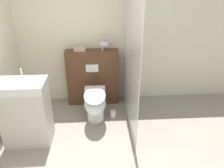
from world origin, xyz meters
name	(u,v)px	position (x,y,z in m)	size (l,w,h in m)	color
wall_back	(101,36)	(0.00, 1.95, 1.25)	(8.00, 0.06, 2.50)	beige
partition_panel	(93,77)	(-0.17, 1.77, 0.52)	(0.94, 0.24, 1.04)	#51331E
shower_glass	(131,59)	(0.43, 1.14, 1.09)	(0.04, 1.57, 2.19)	silver
toilet	(95,104)	(-0.12, 1.12, 0.34)	(0.35, 0.70, 0.54)	white
sink_vanity	(26,113)	(-1.08, 0.71, 0.48)	(0.64, 0.43, 1.10)	beige
hair_drier	(104,45)	(0.06, 1.74, 1.14)	(0.16, 0.09, 0.16)	#B7B7BC
folded_towel	(80,49)	(-0.37, 1.77, 1.07)	(0.20, 0.16, 0.06)	tan
spare_toilet_roll	(113,114)	(0.18, 1.23, 0.06)	(0.10, 0.10, 0.11)	white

